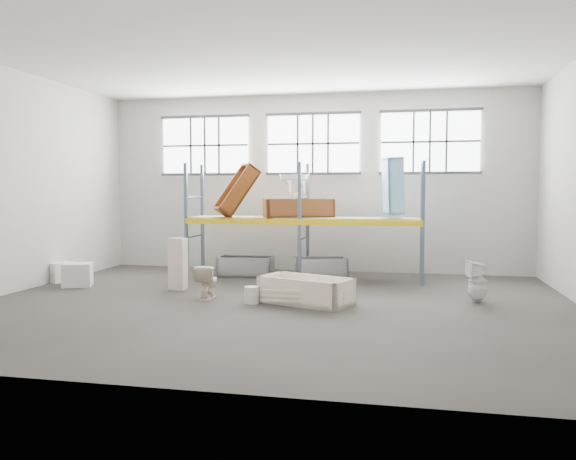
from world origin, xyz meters
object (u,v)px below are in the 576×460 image
(toilet_beige, at_px, (207,282))
(bucket, at_px, (252,295))
(bathtub_beige, at_px, (306,290))
(cistern_tall, at_px, (178,264))
(steel_tub_right, at_px, (321,267))
(blue_tub_upright, at_px, (393,186))
(toilet_white, at_px, (478,282))
(carton_near, at_px, (77,275))
(rust_tub_flat, at_px, (298,208))
(steel_tub_left, at_px, (246,266))

(toilet_beige, height_order, bucket, toilet_beige)
(bathtub_beige, bearing_deg, bucket, -147.80)
(cistern_tall, height_order, steel_tub_right, cistern_tall)
(cistern_tall, distance_m, blue_tub_upright, 5.64)
(toilet_white, distance_m, carton_near, 9.14)
(bucket, height_order, carton_near, carton_near)
(steel_tub_right, height_order, blue_tub_upright, blue_tub_upright)
(blue_tub_upright, bearing_deg, cistern_tall, -154.01)
(steel_tub_right, xyz_separation_m, rust_tub_flat, (-0.56, -0.27, 1.57))
(steel_tub_left, height_order, bucket, steel_tub_left)
(bathtub_beige, height_order, rust_tub_flat, rust_tub_flat)
(bathtub_beige, bearing_deg, cistern_tall, -176.32)
(bucket, relative_size, carton_near, 0.53)
(cistern_tall, height_order, toilet_white, cistern_tall)
(toilet_white, height_order, steel_tub_right, toilet_white)
(cistern_tall, relative_size, blue_tub_upright, 0.84)
(steel_tub_left, height_order, rust_tub_flat, rust_tub_flat)
(carton_near, bearing_deg, toilet_white, -0.53)
(rust_tub_flat, bearing_deg, cistern_tall, -135.15)
(toilet_beige, xyz_separation_m, toilet_white, (5.57, 0.71, 0.07))
(blue_tub_upright, xyz_separation_m, carton_near, (-7.34, -2.41, -2.12))
(blue_tub_upright, bearing_deg, steel_tub_right, 170.84)
(rust_tub_flat, relative_size, carton_near, 2.75)
(bucket, distance_m, carton_near, 4.77)
(rust_tub_flat, bearing_deg, toilet_white, -30.88)
(bathtub_beige, relative_size, blue_tub_upright, 1.29)
(bathtub_beige, xyz_separation_m, steel_tub_right, (-0.24, 3.64, -0.02))
(cistern_tall, xyz_separation_m, blue_tub_upright, (4.81, 2.34, 1.80))
(rust_tub_flat, bearing_deg, bathtub_beige, -76.70)
(toilet_beige, height_order, steel_tub_right, toilet_beige)
(toilet_white, height_order, bucket, toilet_white)
(cistern_tall, bearing_deg, blue_tub_upright, 33.72)
(bathtub_beige, xyz_separation_m, toilet_beige, (-2.15, 0.14, 0.09))
(bathtub_beige, distance_m, blue_tub_upright, 4.28)
(toilet_beige, xyz_separation_m, bucket, (1.07, -0.35, -0.18))
(bucket, bearing_deg, bathtub_beige, 11.05)
(cistern_tall, bearing_deg, steel_tub_right, 49.68)
(rust_tub_flat, distance_m, blue_tub_upright, 2.49)
(toilet_beige, bearing_deg, cistern_tall, -44.44)
(steel_tub_right, bearing_deg, cistern_tall, -138.05)
(bathtub_beige, bearing_deg, rust_tub_flat, 124.45)
(steel_tub_right, relative_size, carton_near, 2.14)
(steel_tub_right, bearing_deg, toilet_beige, -118.64)
(blue_tub_upright, height_order, carton_near, blue_tub_upright)
(toilet_beige, distance_m, carton_near, 3.65)
(steel_tub_left, xyz_separation_m, carton_near, (-3.51, -2.38, 0.01))
(cistern_tall, relative_size, steel_tub_right, 0.87)
(bucket, bearing_deg, steel_tub_right, 77.65)
(bathtub_beige, distance_m, steel_tub_right, 3.65)
(steel_tub_left, bearing_deg, bathtub_beige, -56.30)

